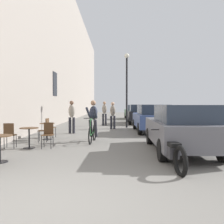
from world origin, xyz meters
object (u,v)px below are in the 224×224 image
(pedestrian_near, at_px, (72,115))
(parked_motorcycle, at_px, (170,150))
(cafe_chair_mid_toward_wall, at_px, (10,134))
(pedestrian_mid, at_px, (113,114))
(cafe_chair_far_toward_wall, at_px, (45,129))
(cyclist_on_bicycle, at_px, (93,122))
(cafe_chair_far_toward_street, at_px, (49,126))
(cafe_table_far, at_px, (47,128))
(street_lamp, at_px, (127,81))
(cafe_table_mid, at_px, (29,133))
(parked_car_second, at_px, (152,118))
(pedestrian_far, at_px, (104,112))
(cafe_table_near, at_px, (0,143))
(parked_car_nearest, at_px, (181,128))
(parked_car_third, at_px, (139,114))
(parked_car_fourth, at_px, (134,112))
(cafe_chair_mid_toward_street, at_px, (48,133))

(pedestrian_near, height_order, parked_motorcycle, pedestrian_near)
(cafe_chair_mid_toward_wall, bearing_deg, pedestrian_mid, 62.04)
(cafe_chair_far_toward_wall, relative_size, cyclist_on_bicycle, 0.51)
(cafe_chair_far_toward_street, distance_m, pedestrian_mid, 4.94)
(cafe_chair_mid_toward_wall, bearing_deg, pedestrian_near, 71.99)
(cafe_chair_far_toward_street, distance_m, cyclist_on_bicycle, 2.47)
(cafe_chair_far_toward_street, xyz_separation_m, pedestrian_mid, (2.93, 3.95, 0.44))
(cafe_table_far, distance_m, street_lamp, 7.09)
(cafe_table_mid, xyz_separation_m, parked_motorcycle, (4.35, -2.49, -0.12))
(cafe_chair_mid_toward_wall, height_order, cafe_chair_far_toward_wall, same)
(parked_car_second, bearing_deg, parked_motorcycle, -95.73)
(pedestrian_mid, distance_m, pedestrian_far, 2.51)
(cafe_table_near, distance_m, pedestrian_far, 11.40)
(cafe_chair_far_toward_street, relative_size, parked_car_nearest, 0.21)
(pedestrian_mid, bearing_deg, cafe_chair_mid_toward_wall, -117.96)
(parked_car_third, bearing_deg, parked_car_fourth, 89.06)
(cafe_table_mid, bearing_deg, parked_car_fourth, 73.37)
(cafe_table_near, height_order, street_lamp, street_lamp)
(parked_motorcycle, bearing_deg, parked_car_nearest, 66.96)
(cafe_table_far, xyz_separation_m, street_lamp, (3.78, 5.41, 2.59))
(cafe_chair_mid_toward_street, relative_size, parked_car_second, 0.21)
(cafe_table_far, distance_m, cafe_chair_far_toward_wall, 0.63)
(pedestrian_near, bearing_deg, cafe_table_far, -107.55)
(pedestrian_far, bearing_deg, parked_car_third, 34.94)
(cafe_chair_far_toward_street, xyz_separation_m, pedestrian_near, (0.77, 1.56, 0.46))
(pedestrian_mid, height_order, parked_car_second, pedestrian_mid)
(cafe_chair_mid_toward_wall, height_order, pedestrian_mid, pedestrian_mid)
(cafe_table_near, height_order, cyclist_on_bicycle, cyclist_on_bicycle)
(cafe_chair_mid_toward_street, bearing_deg, cafe_table_mid, -173.23)
(cafe_chair_mid_toward_wall, relative_size, pedestrian_near, 0.51)
(pedestrian_far, height_order, parked_motorcycle, pedestrian_far)
(cafe_table_mid, bearing_deg, cyclist_on_bicycle, 35.04)
(cafe_chair_far_toward_street, relative_size, parked_car_third, 0.20)
(cafe_chair_mid_toward_wall, height_order, cyclist_on_bicycle, cyclist_on_bicycle)
(cafe_chair_far_toward_street, height_order, street_lamp, street_lamp)
(cafe_table_near, height_order, cafe_chair_far_toward_street, cafe_chair_far_toward_street)
(cafe_table_far, relative_size, pedestrian_far, 0.41)
(parked_motorcycle, bearing_deg, parked_car_third, 87.09)
(cafe_table_mid, bearing_deg, pedestrian_mid, 66.34)
(pedestrian_near, bearing_deg, parked_car_nearest, -48.33)
(pedestrian_near, xyz_separation_m, parked_car_second, (4.35, 0.74, -0.19))
(cafe_table_far, height_order, parked_car_third, parked_car_third)
(cafe_chair_mid_toward_street, distance_m, cafe_chair_mid_toward_wall, 1.31)
(cyclist_on_bicycle, bearing_deg, cafe_chair_far_toward_street, 150.38)
(cafe_table_near, height_order, parked_car_fourth, parked_car_fourth)
(pedestrian_near, relative_size, parked_car_third, 0.40)
(cafe_chair_far_toward_wall, xyz_separation_m, parked_car_third, (4.90, 9.55, 0.28))
(parked_car_nearest, xyz_separation_m, parked_car_fourth, (0.01, 17.87, -0.01))
(cyclist_on_bicycle, bearing_deg, parked_motorcycle, -60.58)
(cafe_table_mid, distance_m, parked_car_second, 7.15)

